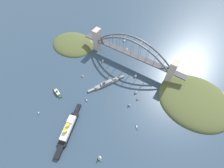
% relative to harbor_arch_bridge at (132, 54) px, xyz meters
% --- Properties ---
extents(ground_plane, '(1400.00, 1400.00, 0.00)m').
position_rel_harbor_arch_bridge_xyz_m(ground_plane, '(0.00, -0.00, -29.13)').
color(ground_plane, '#2D4256').
extents(harbor_arch_bridge, '(247.66, 19.21, 70.74)m').
position_rel_harbor_arch_bridge_xyz_m(harbor_arch_bridge, '(0.00, 0.00, 0.00)').
color(harbor_arch_bridge, '#BCB29E').
rests_on(harbor_arch_bridge, ground).
extents(headland_west_shore, '(144.86, 128.03, 26.92)m').
position_rel_harbor_arch_bridge_xyz_m(headland_west_shore, '(-159.95, 20.61, -29.13)').
color(headland_west_shore, '#4C562D').
rests_on(headland_west_shore, ground).
extents(headland_east_shore, '(111.15, 91.28, 19.20)m').
position_rel_harbor_arch_bridge_xyz_m(headland_east_shore, '(154.39, 21.75, -29.13)').
color(headland_east_shore, '#4C562D').
rests_on(headland_east_shore, ground).
extents(ocean_liner, '(38.54, 99.20, 18.60)m').
position_rel_harbor_arch_bridge_xyz_m(ocean_liner, '(13.47, 201.04, -23.45)').
color(ocean_liner, black).
rests_on(ocean_liner, ground).
extents(naval_cruiser, '(44.84, 76.58, 17.80)m').
position_rel_harbor_arch_bridge_xyz_m(naval_cruiser, '(13.14, 82.67, -25.95)').
color(naval_cruiser, gray).
rests_on(naval_cruiser, ground).
extents(harbor_ferry_steamer, '(29.13, 14.75, 7.38)m').
position_rel_harbor_arch_bridge_xyz_m(harbor_ferry_steamer, '(85.21, 154.62, -26.92)').
color(harbor_ferry_steamer, '#23512D').
rests_on(harbor_ferry_steamer, ground).
extents(seaplane_taxiing_near_bridge, '(9.44, 7.85, 5.11)m').
position_rel_harbor_arch_bridge_xyz_m(seaplane_taxiing_near_bridge, '(28.79, -32.11, -26.85)').
color(seaplane_taxiing_near_bridge, '#B7B7B2').
rests_on(seaplane_taxiing_near_bridge, ground).
extents(seaplane_second_in_formation, '(8.64, 9.92, 5.03)m').
position_rel_harbor_arch_bridge_xyz_m(seaplane_second_in_formation, '(50.01, -58.46, -27.04)').
color(seaplane_second_in_formation, '#B7B7B2').
rests_on(seaplane_second_in_formation, ground).
extents(small_boat_0, '(7.01, 10.57, 10.03)m').
position_rel_harbor_arch_bridge_xyz_m(small_boat_0, '(-29.67, 30.55, -24.51)').
color(small_boat_0, black).
rests_on(small_boat_0, ground).
extents(small_boat_1, '(6.53, 7.08, 9.35)m').
position_rel_harbor_arch_bridge_xyz_m(small_boat_1, '(56.75, 31.44, -24.78)').
color(small_boat_1, '#B2231E').
rests_on(small_boat_1, ground).
extents(small_boat_2, '(6.43, 10.59, 10.57)m').
position_rel_harbor_arch_bridge_xyz_m(small_boat_2, '(-50.11, 67.32, -24.21)').
color(small_boat_2, '#234C8C').
rests_on(small_boat_2, ground).
extents(small_boat_3, '(8.20, 7.52, 10.40)m').
position_rel_harbor_arch_bridge_xyz_m(small_boat_3, '(-52.75, 99.93, -24.32)').
color(small_boat_3, '#234C8C').
rests_on(small_boat_3, ground).
extents(small_boat_4, '(8.98, 9.29, 2.08)m').
position_rel_harbor_arch_bridge_xyz_m(small_boat_4, '(-85.50, 131.92, -28.40)').
color(small_boat_4, '#234C8C').
rests_on(small_boat_4, ground).
extents(small_boat_5, '(10.20, 3.66, 2.13)m').
position_rel_harbor_arch_bridge_xyz_m(small_boat_5, '(23.89, 136.67, -28.38)').
color(small_boat_5, '#234C8C').
rests_on(small_boat_5, ground).
extents(small_boat_6, '(7.48, 4.85, 7.66)m').
position_rel_harbor_arch_bridge_xyz_m(small_boat_6, '(-60.26, 79.60, -25.55)').
color(small_boat_6, '#B2231E').
rests_on(small_boat_6, ground).
extents(small_boat_7, '(5.62, 4.59, 6.15)m').
position_rel_harbor_arch_bridge_xyz_m(small_boat_7, '(68.92, 93.03, -26.17)').
color(small_boat_7, gold).
rests_on(small_boat_7, ground).
extents(small_boat_8, '(4.76, 8.73, 2.11)m').
position_rel_harbor_arch_bridge_xyz_m(small_boat_8, '(83.15, 207.42, -28.38)').
color(small_boat_8, '#234C8C').
rests_on(small_boat_8, ground).
extents(small_boat_9, '(10.09, 8.59, 12.81)m').
position_rel_harbor_arch_bridge_xyz_m(small_boat_9, '(-59.24, 209.99, -23.20)').
color(small_boat_9, '#2D6B3D').
rests_on(small_boat_9, ground).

